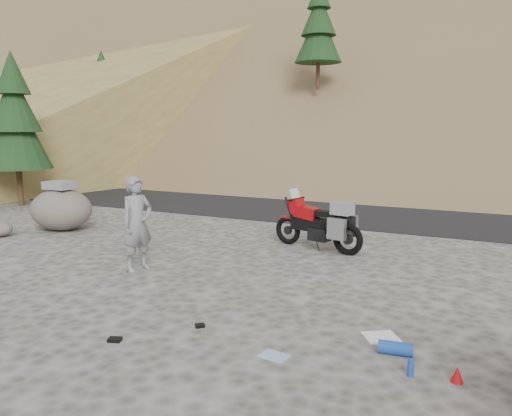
{
  "coord_description": "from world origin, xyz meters",
  "views": [
    {
      "loc": [
        3.42,
        -6.75,
        2.55
      ],
      "look_at": [
        -0.92,
        1.94,
        1.0
      ],
      "focal_mm": 35.0,
      "sensor_mm": 36.0,
      "label": 1
    }
  ],
  "objects": [
    {
      "name": "conifer_verge",
      "position": [
        -11.0,
        4.5,
        2.89
      ],
      "size": [
        2.2,
        2.2,
        5.04
      ],
      "color": "#372514",
      "rests_on": "ground"
    },
    {
      "name": "gear_glove_b",
      "position": [
        0.02,
        -1.57,
        0.02
      ],
      "size": [
        0.15,
        0.15,
        0.04
      ],
      "primitive_type": "cube",
      "rotation": [
        0.0,
        0.0,
        0.79
      ],
      "color": "black",
      "rests_on": "ground"
    },
    {
      "name": "hillside",
      "position": [
        -0.05,
        40.88,
        11.08
      ],
      "size": [
        120.0,
        73.0,
        46.72
      ],
      "color": "brown",
      "rests_on": "ground"
    },
    {
      "name": "boulder",
      "position": [
        -6.55,
        2.18,
        0.54
      ],
      "size": [
        1.85,
        1.66,
        1.23
      ],
      "rotation": [
        0.0,
        0.0,
        -0.2
      ],
      "color": "#5F5A52",
      "rests_on": "ground"
    },
    {
      "name": "man",
      "position": [
        -2.43,
        0.17,
        0.0
      ],
      "size": [
        0.56,
        0.71,
        1.72
      ],
      "primitive_type": "imported",
      "rotation": [
        0.0,
        0.0,
        1.3
      ],
      "color": "gray",
      "rests_on": "ground"
    },
    {
      "name": "ground",
      "position": [
        0.0,
        0.0,
        0.0
      ],
      "size": [
        140.0,
        140.0,
        0.0
      ],
      "primitive_type": "plane",
      "color": "#474542",
      "rests_on": "ground"
    },
    {
      "name": "motorcycle",
      "position": [
        0.04,
        3.09,
        0.55
      ],
      "size": [
        2.13,
        0.89,
        1.28
      ],
      "rotation": [
        0.0,
        0.0,
        -0.22
      ],
      "color": "black",
      "rests_on": "ground"
    },
    {
      "name": "small_rock",
      "position": [
        -7.27,
        0.95,
        0.18
      ],
      "size": [
        0.74,
        0.71,
        0.36
      ],
      "rotation": [
        0.0,
        0.0,
        0.34
      ],
      "color": "#5F5A52",
      "rests_on": "ground"
    },
    {
      "name": "gear_funnel",
      "position": [
        3.13,
        -1.61,
        0.08
      ],
      "size": [
        0.15,
        0.15,
        0.17
      ],
      "primitive_type": "cone",
      "rotation": [
        0.0,
        0.0,
        -0.21
      ],
      "color": "#B60C0F",
      "rests_on": "ground"
    },
    {
      "name": "gear_glove_a",
      "position": [
        -0.67,
        -2.4,
        0.02
      ],
      "size": [
        0.18,
        0.16,
        0.04
      ],
      "primitive_type": "cube",
      "rotation": [
        0.0,
        0.0,
        0.35
      ],
      "color": "black",
      "rests_on": "ground"
    },
    {
      "name": "gear_bottle",
      "position": [
        2.69,
        -1.69,
        0.09
      ],
      "size": [
        0.08,
        0.08,
        0.19
      ],
      "primitive_type": "cylinder",
      "rotation": [
        0.0,
        0.0,
        -0.18
      ],
      "color": "#1A459E",
      "rests_on": "ground"
    },
    {
      "name": "road",
      "position": [
        0.0,
        9.0,
        0.0
      ],
      "size": [
        120.0,
        7.0,
        0.05
      ],
      "primitive_type": "cube",
      "color": "black",
      "rests_on": "ground"
    },
    {
      "name": "gear_blue_mat",
      "position": [
        2.45,
        -1.25,
        0.08
      ],
      "size": [
        0.4,
        0.2,
        0.15
      ],
      "primitive_type": "cylinder",
      "rotation": [
        0.0,
        1.57,
        0.13
      ],
      "color": "#1A459E",
      "rests_on": "ground"
    },
    {
      "name": "gear_blue_cloth",
      "position": [
        1.23,
        -1.91,
        0.01
      ],
      "size": [
        0.35,
        0.27,
        0.01
      ],
      "primitive_type": "cube",
      "rotation": [
        0.0,
        0.0,
        -0.14
      ],
      "color": "#8BB2D7",
      "rests_on": "ground"
    },
    {
      "name": "gear_white_cloth",
      "position": [
        2.19,
        -0.84,
        0.01
      ],
      "size": [
        0.54,
        0.52,
        0.01
      ],
      "primitive_type": "cube",
      "rotation": [
        0.0,
        0.0,
        0.61
      ],
      "color": "white",
      "rests_on": "ground"
    }
  ]
}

